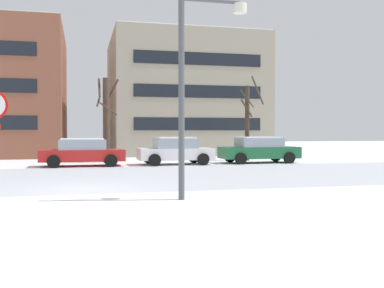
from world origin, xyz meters
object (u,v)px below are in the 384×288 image
parked_car_red (82,152)px  parked_car_white (175,151)px  street_lamp (194,73)px  parked_car_green (259,150)px

parked_car_red → parked_car_white: 4.89m
street_lamp → parked_car_green: (6.91, 12.59, -2.58)m
parked_car_white → parked_car_green: size_ratio=0.90×
parked_car_white → parked_car_green: (4.89, 0.12, 0.00)m
parked_car_red → parked_car_green: (9.78, 0.18, 0.02)m
parked_car_red → parked_car_white: bearing=0.8°
parked_car_green → street_lamp: bearing=-118.8°
parked_car_red → parked_car_green: bearing=1.1°
parked_car_red → parked_car_green: size_ratio=0.96×
street_lamp → parked_car_red: size_ratio=1.26×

